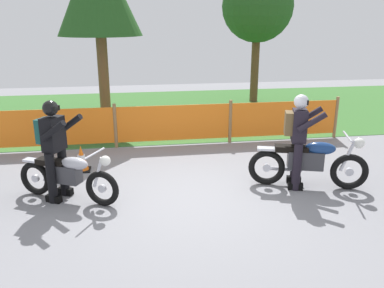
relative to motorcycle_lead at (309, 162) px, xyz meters
name	(u,v)px	position (x,y,z in m)	size (l,w,h in m)	color
ground	(193,196)	(-2.10, -0.06, -0.49)	(24.00, 24.00, 0.02)	gray
grass_verge	(162,111)	(-2.10, 6.47, -0.48)	(24.00, 7.20, 0.01)	#386B2D
barrier_fence	(174,123)	(-2.10, 2.87, 0.06)	(8.33, 0.08, 1.05)	olive
tree_near_left	(258,7)	(1.35, 7.60, 2.80)	(2.44, 2.44, 4.53)	brown
motorcycle_lead	(309,162)	(0.00, 0.00, 0.00)	(2.04, 0.85, 1.00)	black
motorcycle_trailing	(68,176)	(-4.18, 0.10, -0.04)	(1.74, 1.01, 0.90)	black
rider_lead	(298,136)	(-0.22, 0.07, 0.47)	(0.76, 0.66, 1.69)	black
rider_trailing	(54,145)	(-4.37, 0.20, 0.47)	(0.79, 0.70, 1.69)	black
traffic_cone	(81,158)	(-4.12, 1.44, -0.22)	(0.32, 0.32, 0.53)	black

